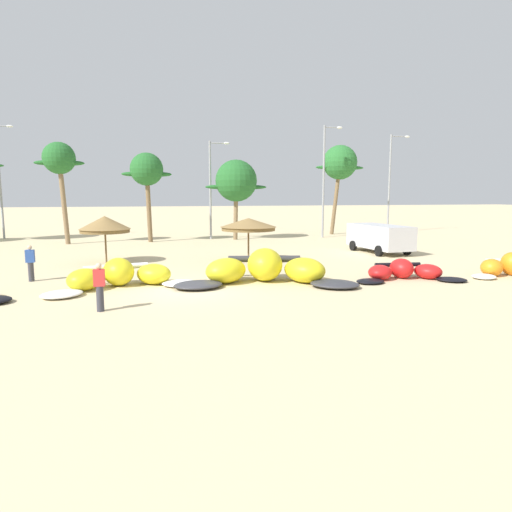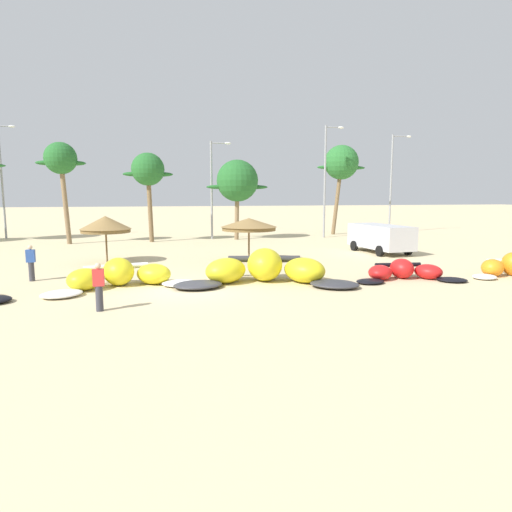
# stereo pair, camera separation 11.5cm
# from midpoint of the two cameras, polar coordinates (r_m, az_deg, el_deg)

# --- Properties ---
(ground_plane) EXTENTS (260.00, 260.00, 0.00)m
(ground_plane) POSITION_cam_midpoint_polar(r_m,az_deg,el_deg) (18.41, -8.85, -4.24)
(ground_plane) COLOR beige
(kite_left) EXTENTS (6.35, 3.72, 1.18)m
(kite_left) POSITION_cam_midpoint_polar(r_m,az_deg,el_deg) (19.46, -17.15, -2.49)
(kite_left) COLOR white
(kite_left) RESTS_ON ground
(kite_left_of_center) EXTENTS (7.95, 4.51, 1.46)m
(kite_left_of_center) POSITION_cam_midpoint_polar(r_m,az_deg,el_deg) (19.52, 1.04, -1.78)
(kite_left_of_center) COLOR #333338
(kite_left_of_center) RESTS_ON ground
(kite_center) EXTENTS (5.27, 2.73, 0.91)m
(kite_center) POSITION_cam_midpoint_polar(r_m,az_deg,el_deg) (21.40, 18.26, -1.90)
(kite_center) COLOR black
(kite_center) RESTS_ON ground
(beach_umbrella_near_van) EXTENTS (2.83, 2.83, 2.64)m
(beach_umbrella_near_van) POSITION_cam_midpoint_polar(r_m,az_deg,el_deg) (26.37, -18.90, 3.86)
(beach_umbrella_near_van) COLOR brown
(beach_umbrella_near_van) RESTS_ON ground
(beach_umbrella_middle) EXTENTS (3.20, 3.20, 2.51)m
(beach_umbrella_middle) POSITION_cam_midpoint_polar(r_m,az_deg,el_deg) (25.27, -1.11, 4.09)
(beach_umbrella_middle) COLOR brown
(beach_umbrella_middle) RESTS_ON ground
(parked_van) EXTENTS (2.64, 5.16, 1.84)m
(parked_van) POSITION_cam_midpoint_polar(r_m,az_deg,el_deg) (30.67, 15.30, 2.47)
(parked_van) COLOR silver
(parked_van) RESTS_ON ground
(person_near_kites) EXTENTS (0.36, 0.24, 1.62)m
(person_near_kites) POSITION_cam_midpoint_polar(r_m,az_deg,el_deg) (15.57, -19.58, -3.75)
(person_near_kites) COLOR #383842
(person_near_kites) RESTS_ON ground
(person_by_umbrellas) EXTENTS (0.36, 0.24, 1.62)m
(person_by_umbrellas) POSITION_cam_midpoint_polar(r_m,az_deg,el_deg) (22.16, -27.02, -0.81)
(person_by_umbrellas) COLOR #383842
(person_by_umbrellas) RESTS_ON ground
(palm_left_of_gap) EXTENTS (3.63, 2.42, 7.79)m
(palm_left_of_gap) POSITION_cam_midpoint_polar(r_m,az_deg,el_deg) (37.72, -23.94, 11.09)
(palm_left_of_gap) COLOR #7F6647
(palm_left_of_gap) RESTS_ON ground
(palm_center_left) EXTENTS (3.93, 2.62, 7.14)m
(palm_center_left) POSITION_cam_midpoint_polar(r_m,az_deg,el_deg) (37.19, -13.89, 10.53)
(palm_center_left) COLOR brown
(palm_center_left) RESTS_ON ground
(palm_center_right) EXTENTS (5.28, 3.52, 6.75)m
(palm_center_right) POSITION_cam_midpoint_polar(r_m,az_deg,el_deg) (38.15, -2.64, 9.53)
(palm_center_right) COLOR #7F6647
(palm_center_right) RESTS_ON ground
(palm_right_of_gap) EXTENTS (4.90, 3.26, 8.50)m
(palm_right_of_gap) POSITION_cam_midpoint_polar(r_m,az_deg,el_deg) (44.18, 10.60, 11.57)
(palm_right_of_gap) COLOR brown
(palm_right_of_gap) RESTS_ON ground
(lamppost_west) EXTENTS (1.45, 0.24, 9.75)m
(lamppost_west) POSITION_cam_midpoint_polar(r_m,az_deg,el_deg) (44.69, -29.91, 8.82)
(lamppost_west) COLOR gray
(lamppost_west) RESTS_ON ground
(lamppost_west_center) EXTENTS (1.81, 0.24, 8.30)m
(lamppost_west_center) POSITION_cam_midpoint_polar(r_m,az_deg,el_deg) (38.73, -5.73, 9.10)
(lamppost_west_center) COLOR gray
(lamppost_west_center) RESTS_ON ground
(lamppost_east_center) EXTENTS (1.77, 0.24, 9.81)m
(lamppost_east_center) POSITION_cam_midpoint_polar(r_m,az_deg,el_deg) (40.51, 8.74, 10.07)
(lamppost_east_center) COLOR gray
(lamppost_east_center) RESTS_ON ground
(lamppost_east) EXTENTS (2.11, 0.24, 9.67)m
(lamppost_east) POSITION_cam_midpoint_polar(r_m,az_deg,el_deg) (46.93, 16.83, 9.48)
(lamppost_east) COLOR gray
(lamppost_east) RESTS_ON ground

